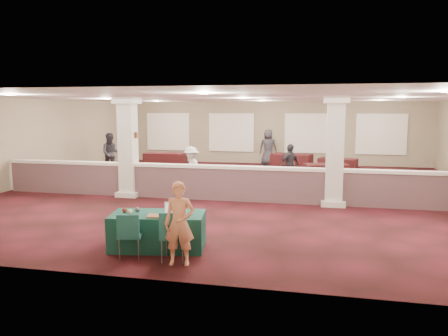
% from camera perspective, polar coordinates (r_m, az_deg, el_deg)
% --- Properties ---
extents(ground, '(16.00, 16.00, 0.00)m').
position_cam_1_polar(ground, '(15.07, 2.40, -3.12)').
color(ground, '#441118').
rests_on(ground, ground).
extents(wall_back, '(16.00, 0.04, 3.20)m').
position_cam_1_polar(wall_back, '(22.76, 5.93, 4.59)').
color(wall_back, '#84755B').
rests_on(wall_back, ground).
extents(wall_front, '(16.00, 0.04, 3.20)m').
position_cam_1_polar(wall_front, '(7.17, -8.70, -2.35)').
color(wall_front, '#84755B').
rests_on(wall_front, ground).
extents(wall_left, '(0.04, 16.00, 3.20)m').
position_cam_1_polar(wall_left, '(18.04, -23.50, 3.17)').
color(wall_left, '#84755B').
rests_on(wall_left, ground).
extents(ceiling, '(16.00, 16.00, 0.02)m').
position_cam_1_polar(ceiling, '(14.81, 2.47, 9.13)').
color(ceiling, white).
rests_on(ceiling, wall_back).
extents(partition_wall, '(15.60, 0.28, 1.10)m').
position_cam_1_polar(partition_wall, '(13.52, 1.31, -1.94)').
color(partition_wall, brown).
rests_on(partition_wall, ground).
extents(column_left, '(0.72, 0.72, 3.20)m').
position_cam_1_polar(column_left, '(14.46, -12.43, 2.79)').
color(column_left, beige).
rests_on(column_left, ground).
extents(column_right, '(0.72, 0.72, 3.20)m').
position_cam_1_polar(column_right, '(13.15, 14.28, 2.25)').
color(column_right, beige).
rests_on(column_right, ground).
extents(sconce_left, '(0.12, 0.12, 0.18)m').
position_cam_1_polar(sconce_left, '(14.56, -13.48, 4.22)').
color(sconce_left, brown).
rests_on(sconce_left, column_left).
extents(sconce_right, '(0.12, 0.12, 0.18)m').
position_cam_1_polar(sconce_right, '(14.32, -11.45, 4.23)').
color(sconce_right, brown).
rests_on(sconce_right, column_left).
extents(near_table, '(2.02, 1.24, 0.73)m').
position_cam_1_polar(near_table, '(9.13, -8.62, -8.12)').
color(near_table, '#0F3736').
rests_on(near_table, ground).
extents(conf_chair_main, '(0.53, 0.54, 0.96)m').
position_cam_1_polar(conf_chair_main, '(8.26, -6.67, -8.33)').
color(conf_chair_main, '#1C5150').
rests_on(conf_chair_main, ground).
extents(conf_chair_side, '(0.52, 0.53, 0.88)m').
position_cam_1_polar(conf_chair_side, '(8.60, -12.25, -8.14)').
color(conf_chair_side, '#1C5150').
rests_on(conf_chair_side, ground).
extents(woman, '(0.60, 0.45, 1.54)m').
position_cam_1_polar(woman, '(8.05, -5.84, -7.22)').
color(woman, '#FF936E').
rests_on(woman, ground).
extents(far_table_front_left, '(1.93, 1.04, 0.76)m').
position_cam_1_polar(far_table_front_left, '(17.59, -18.75, -0.70)').
color(far_table_front_left, black).
rests_on(far_table_front_left, ground).
extents(far_table_front_center, '(1.72, 1.09, 0.65)m').
position_cam_1_polar(far_table_front_center, '(15.32, 3.79, -1.72)').
color(far_table_front_center, black).
rests_on(far_table_front_center, ground).
extents(far_table_front_right, '(1.82, 1.24, 0.67)m').
position_cam_1_polar(far_table_front_right, '(17.76, 13.15, -0.56)').
color(far_table_front_right, black).
rests_on(far_table_front_right, ground).
extents(far_table_back_left, '(1.94, 1.01, 0.77)m').
position_cam_1_polar(far_table_back_left, '(20.85, -7.66, 0.93)').
color(far_table_back_left, black).
rests_on(far_table_back_left, ground).
extents(far_table_back_center, '(2.01, 1.34, 0.75)m').
position_cam_1_polar(far_table_back_center, '(20.65, 8.81, 0.80)').
color(far_table_back_center, black).
rests_on(far_table_back_center, ground).
extents(far_table_back_right, '(1.79, 1.23, 0.66)m').
position_cam_1_polar(far_table_back_right, '(20.01, 14.62, 0.29)').
color(far_table_back_right, black).
rests_on(far_table_back_right, ground).
extents(attendee_a, '(0.98, 0.84, 1.79)m').
position_cam_1_polar(attendee_a, '(19.68, -14.52, 1.84)').
color(attendee_a, black).
rests_on(attendee_a, ground).
extents(attendee_b, '(0.99, 1.03, 1.53)m').
position_cam_1_polar(attendee_b, '(15.36, -4.29, -0.03)').
color(attendee_b, silver).
rests_on(attendee_b, ground).
extents(attendee_c, '(0.93, 0.97, 1.56)m').
position_cam_1_polar(attendee_c, '(16.25, 8.55, 0.37)').
color(attendee_c, black).
rests_on(attendee_c, ground).
extents(attendee_d, '(0.93, 0.53, 1.83)m').
position_cam_1_polar(attendee_d, '(21.81, 5.79, 2.66)').
color(attendee_d, black).
rests_on(attendee_d, ground).
extents(laptop_base, '(0.36, 0.28, 0.02)m').
position_cam_1_polar(laptop_base, '(8.93, -6.85, -5.98)').
color(laptop_base, silver).
rests_on(laptop_base, near_table).
extents(laptop_screen, '(0.33, 0.07, 0.22)m').
position_cam_1_polar(laptop_screen, '(9.01, -6.74, -5.08)').
color(laptop_screen, silver).
rests_on(laptop_screen, near_table).
extents(screen_glow, '(0.29, 0.05, 0.19)m').
position_cam_1_polar(screen_glow, '(9.01, -6.74, -5.18)').
color(screen_glow, silver).
rests_on(screen_glow, near_table).
extents(knitting, '(0.44, 0.36, 0.03)m').
position_cam_1_polar(knitting, '(8.79, -8.68, -6.21)').
color(knitting, '#C2601F').
rests_on(knitting, near_table).
extents(yarn_cream, '(0.11, 0.11, 0.11)m').
position_cam_1_polar(yarn_cream, '(9.05, -12.20, -5.62)').
color(yarn_cream, beige).
rests_on(yarn_cream, near_table).
extents(yarn_red, '(0.10, 0.10, 0.10)m').
position_cam_1_polar(yarn_red, '(9.23, -12.86, -5.41)').
color(yarn_red, maroon).
rests_on(yarn_red, near_table).
extents(yarn_grey, '(0.10, 0.10, 0.10)m').
position_cam_1_polar(yarn_grey, '(9.24, -11.25, -5.34)').
color(yarn_grey, '#4A4A4F').
rests_on(yarn_grey, near_table).
extents(scissors, '(0.12, 0.05, 0.01)m').
position_cam_1_polar(scissors, '(8.66, -4.83, -6.41)').
color(scissors, red).
rests_on(scissors, near_table).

